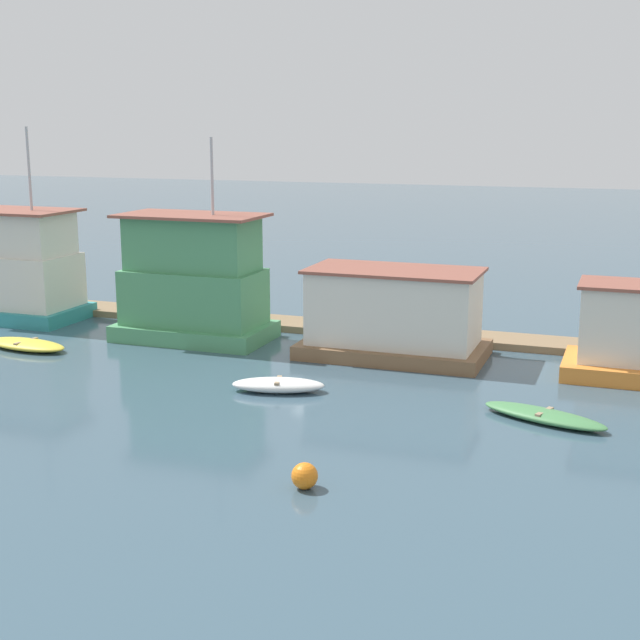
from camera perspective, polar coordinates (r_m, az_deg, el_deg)
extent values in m
plane|color=#385160|center=(36.07, 0.54, -1.85)|extent=(200.00, 200.00, 0.00)
cube|color=#846B4C|center=(38.90, 2.04, -0.58)|extent=(42.40, 2.13, 0.30)
cube|color=teal|center=(43.72, -18.38, 0.47)|extent=(5.41, 3.76, 0.64)
cube|color=silver|center=(43.45, -18.51, 2.43)|extent=(4.79, 3.15, 2.41)
cube|color=silver|center=(43.15, -18.71, 5.27)|extent=(4.43, 2.78, 1.93)
cube|color=brown|center=(43.05, -18.80, 6.62)|extent=(5.09, 3.45, 0.12)
cylinder|color=#B2B2B7|center=(42.43, -18.13, 9.19)|extent=(0.12, 0.12, 3.70)
cube|color=#4C9360|center=(37.98, -8.00, -0.72)|extent=(6.36, 3.63, 0.68)
cube|color=#4C9360|center=(37.67, -8.07, 1.48)|extent=(5.67, 2.94, 2.29)
cube|color=#4C9360|center=(37.31, -8.17, 4.87)|extent=(5.24, 2.51, 2.20)
cube|color=brown|center=(37.18, -8.23, 6.64)|extent=(5.97, 3.24, 0.12)
cylinder|color=#B2B2B7|center=(36.61, -6.93, 9.12)|extent=(0.12, 0.12, 3.11)
cube|color=brown|center=(34.97, 4.71, -1.89)|extent=(7.14, 3.99, 0.54)
cube|color=silver|center=(34.59, 4.76, 0.79)|extent=(6.33, 3.18, 2.80)
cube|color=brown|center=(34.33, 4.80, 3.17)|extent=(6.63, 3.48, 0.12)
ellipsoid|color=yellow|center=(37.88, -18.29, -1.50)|extent=(3.97, 1.89, 0.38)
cube|color=#997F60|center=(37.85, -18.31, -1.30)|extent=(0.30, 1.23, 0.08)
ellipsoid|color=white|center=(30.32, -2.69, -4.18)|extent=(3.35, 1.98, 0.47)
cube|color=#997F60|center=(30.27, -2.70, -3.88)|extent=(0.42, 0.99, 0.08)
ellipsoid|color=#47844C|center=(28.20, 14.15, -5.96)|extent=(4.17, 2.47, 0.36)
cube|color=#997F60|center=(28.16, 14.16, -5.72)|extent=(0.48, 0.97, 0.08)
sphere|color=orange|center=(22.47, -0.99, -9.95)|extent=(0.67, 0.67, 0.67)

